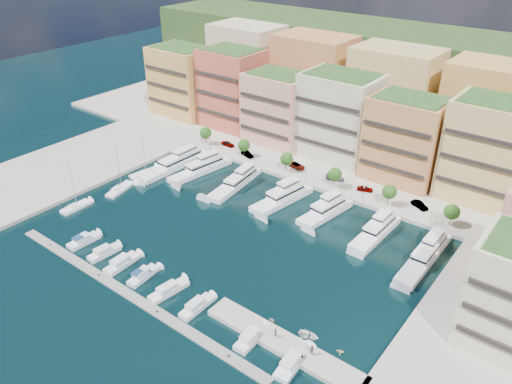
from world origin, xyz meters
TOP-DOWN VIEW (x-y plane):
  - ground at (0.00, 0.00)m, footprint 400.00×400.00m
  - north_quay at (0.00, 62.00)m, footprint 220.00×64.00m
  - west_quay at (-62.00, -8.00)m, footprint 34.00×76.00m
  - hillside at (0.00, 110.00)m, footprint 240.00×40.00m
  - south_pontoon at (-3.00, -30.00)m, footprint 72.00×2.20m
  - finger_pier at (30.00, -22.00)m, footprint 32.00×5.00m
  - apartment_0 at (-66.00, 49.99)m, footprint 22.00×16.50m
  - apartment_1 at (-44.00, 51.99)m, footprint 20.00×16.50m
  - apartment_2 at (-23.00, 49.99)m, footprint 20.00×15.50m
  - apartment_3 at (-2.00, 51.99)m, footprint 22.00×16.50m
  - apartment_4 at (20.00, 49.99)m, footprint 20.00×15.50m
  - apartment_5 at (42.00, 51.99)m, footprint 22.00×16.50m
  - backblock_0 at (-55.00, 74.00)m, footprint 26.00×18.00m
  - backblock_1 at (-25.00, 74.00)m, footprint 26.00×18.00m
  - backblock_2 at (5.00, 74.00)m, footprint 26.00×18.00m
  - backblock_3 at (35.00, 74.00)m, footprint 26.00×18.00m
  - tree_0 at (-40.00, 33.50)m, footprint 3.80×3.80m
  - tree_1 at (-24.00, 33.50)m, footprint 3.80×3.80m
  - tree_2 at (-8.00, 33.50)m, footprint 3.80×3.80m
  - tree_3 at (8.00, 33.50)m, footprint 3.80×3.80m
  - tree_4 at (24.00, 33.50)m, footprint 3.80×3.80m
  - tree_5 at (40.00, 33.50)m, footprint 3.80×3.80m
  - lamppost_0 at (-36.00, 31.20)m, footprint 0.30×0.30m
  - lamppost_1 at (-18.00, 31.20)m, footprint 0.30×0.30m
  - lamppost_2 at (0.00, 31.20)m, footprint 0.30×0.30m
  - lamppost_3 at (18.00, 31.20)m, footprint 0.30×0.30m
  - lamppost_4 at (36.00, 31.20)m, footprint 0.30×0.30m
  - yacht_0 at (-37.04, 17.32)m, footprint 5.43×25.60m
  - yacht_1 at (-28.36, 19.18)m, footprint 7.16×21.69m
  - yacht_2 at (-14.90, 19.11)m, footprint 7.00×21.97m
  - yacht_3 at (0.48, 20.02)m, footprint 7.76×20.12m
  - yacht_4 at (13.06, 21.04)m, footprint 7.11×17.78m
  - yacht_5 at (27.24, 20.47)m, footprint 4.81×18.73m
  - yacht_6 at (40.13, 18.30)m, footprint 4.27×23.37m
  - cruiser_1 at (-25.02, -24.60)m, footprint 3.09×7.62m
  - cruiser_2 at (-17.42, -24.58)m, footprint 3.13×7.62m
  - cruiser_3 at (-11.20, -24.59)m, footprint 3.32×8.61m
  - cruiser_4 at (-4.31, -24.60)m, footprint 3.16×7.77m
  - cruiser_5 at (3.44, -24.60)m, footprint 3.57×9.01m
  - cruiser_6 at (11.20, -24.59)m, footprint 2.57×7.95m
  - cruiser_8 at (24.55, -24.58)m, footprint 3.02×7.55m
  - cruiser_9 at (33.54, -24.60)m, footprint 3.66×9.07m
  - sailboat_2 at (-40.54, 7.59)m, footprint 4.09×9.52m
  - sailboat_0 at (-39.83, -16.41)m, footprint 2.92×8.02m
  - sailboat_1 at (-38.42, -3.22)m, footprint 4.96×9.91m
  - tender_3 at (38.67, -17.26)m, footprint 1.84×1.70m
  - tender_2 at (32.31, -17.47)m, footprint 4.32×3.43m
  - tender_1 at (24.69, -18.35)m, footprint 1.56×1.41m
  - car_0 at (-33.05, 36.38)m, footprint 4.61×1.90m
  - car_1 at (-23.12, 34.02)m, footprint 5.09×2.91m
  - car_2 at (-6.52, 36.82)m, footprint 5.75×3.46m
  - car_3 at (6.27, 37.03)m, footprint 5.58×3.66m
  - car_4 at (15.96, 36.36)m, footprint 4.65×3.17m
  - car_5 at (31.06, 36.98)m, footprint 5.12×3.52m
  - person_0 at (28.10, -21.87)m, footprint 0.67×0.80m
  - person_1 at (35.30, -21.32)m, footprint 1.11×0.96m

SIDE VIEW (x-z plane):
  - ground at x=0.00m, z-range 0.00..0.00m
  - north_quay at x=0.00m, z-range -1.00..1.00m
  - west_quay at x=-62.00m, z-range -1.00..1.00m
  - hillside at x=0.00m, z-range -29.00..29.00m
  - south_pontoon at x=-3.00m, z-range -0.17..0.17m
  - finger_pier at x=30.00m, z-range -1.00..1.00m
  - sailboat_1 at x=-38.42m, z-range -6.29..6.91m
  - sailboat_2 at x=-40.54m, z-range -6.29..6.91m
  - sailboat_0 at x=-39.83m, z-range -6.28..6.92m
  - tender_1 at x=24.69m, z-range 0.00..0.72m
  - tender_3 at x=38.67m, z-range 0.00..0.79m
  - tender_2 at x=32.31m, z-range 0.00..0.80m
  - cruiser_9 at x=33.54m, z-range -0.73..1.82m
  - cruiser_5 at x=3.44m, z-range -0.73..1.82m
  - cruiser_3 at x=-11.20m, z-range -0.73..1.82m
  - cruiser_6 at x=11.20m, z-range -0.73..1.82m
  - cruiser_2 at x=-17.42m, z-range -0.73..1.82m
  - cruiser_8 at x=24.55m, z-range -0.73..1.82m
  - cruiser_4 at x=-4.31m, z-range -0.76..1.90m
  - cruiser_1 at x=-25.02m, z-range -0.76..1.90m
  - yacht_1 at x=-28.36m, z-range -2.56..4.74m
  - yacht_4 at x=13.06m, z-range -2.56..4.74m
  - yacht_0 at x=-37.04m, z-range -2.44..4.86m
  - yacht_3 at x=0.48m, z-range -2.44..4.86m
  - yacht_6 at x=40.13m, z-range -2.44..4.86m
  - yacht_2 at x=-14.90m, z-range -2.44..4.86m
  - yacht_5 at x=27.24m, z-range -2.44..4.86m
  - car_4 at x=15.96m, z-range 1.00..2.47m
  - car_2 at x=-6.52m, z-range 1.00..2.49m
  - car_3 at x=6.27m, z-range 1.00..2.50m
  - car_0 at x=-33.05m, z-range 1.00..2.56m
  - car_1 at x=-23.12m, z-range 1.00..2.59m
  - car_5 at x=31.06m, z-range 1.00..2.60m
  - person_0 at x=28.10m, z-range 1.00..2.86m
  - person_1 at x=35.30m, z-range 1.00..2.95m
  - lamppost_0 at x=-36.00m, z-range 1.73..5.93m
  - lamppost_1 at x=-18.00m, z-range 1.73..5.93m
  - lamppost_2 at x=0.00m, z-range 1.73..5.93m
  - lamppost_3 at x=18.00m, z-range 1.73..5.93m
  - lamppost_4 at x=36.00m, z-range 1.73..5.93m
  - tree_0 at x=-40.00m, z-range 1.92..7.57m
  - tree_1 at x=-24.00m, z-range 1.92..7.57m
  - tree_2 at x=-8.00m, z-range 1.92..7.57m
  - tree_3 at x=8.00m, z-range 1.92..7.57m
  - tree_4 at x=24.00m, z-range 1.92..7.57m
  - tree_5 at x=40.00m, z-range 1.92..7.57m
  - apartment_2 at x=-23.00m, z-range 0.91..23.71m
  - apartment_4 at x=20.00m, z-range 0.91..24.71m
  - apartment_0 at x=-66.00m, z-range 0.91..25.71m
  - apartment_3 at x=-2.00m, z-range 0.91..26.71m
  - apartment_5 at x=42.00m, z-range 0.91..27.71m
  - apartment_1 at x=-44.00m, z-range 0.91..27.71m
  - backblock_0 at x=-55.00m, z-range 1.00..31.00m
  - backblock_1 at x=-25.00m, z-range 1.00..31.00m
  - backblock_2 at x=5.00m, z-range 1.00..31.00m
  - backblock_3 at x=35.00m, z-range 1.00..31.00m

